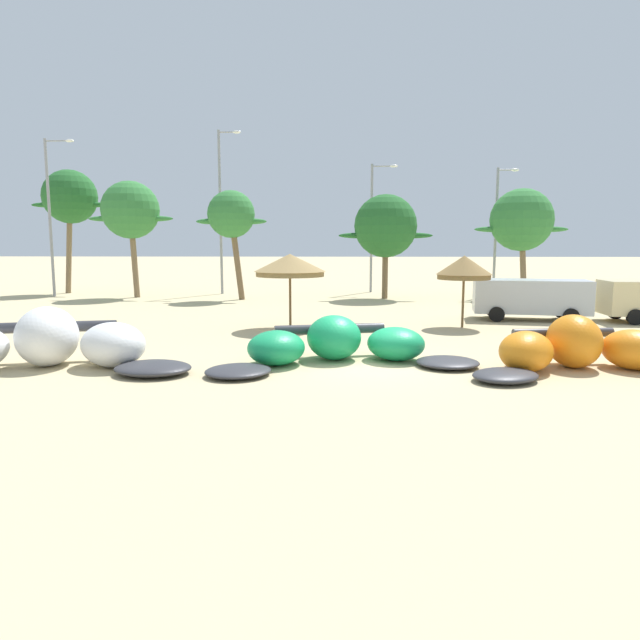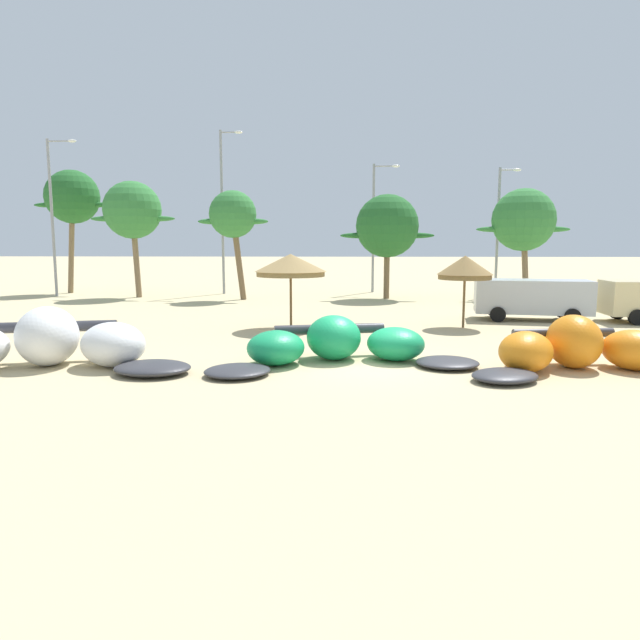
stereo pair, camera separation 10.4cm
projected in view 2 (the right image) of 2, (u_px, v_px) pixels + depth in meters
The scene contains 16 objects.
ground_plane at pixel (368, 363), 16.57m from camera, with size 260.00×260.00×0.00m, color #C6B284.
kite_far_left at pixel (43, 346), 15.81m from camera, with size 8.40×4.88×1.70m.
kite_left at pixel (337, 345), 16.67m from camera, with size 7.92×4.57×1.34m.
kite_left_of_center at pixel (581, 350), 15.56m from camera, with size 7.21×3.71×1.50m.
beach_umbrella_near_van at pixel (291, 265), 22.92m from camera, with size 2.90×2.90×3.05m.
beach_umbrella_middle at pixel (465, 267), 23.28m from camera, with size 2.27×2.27×2.98m.
parked_car_second at pixel (529, 296), 25.74m from camera, with size 5.25×2.79×1.84m.
palm_leftmost at pixel (72, 198), 39.08m from camera, with size 5.49×3.66×8.47m.
palm_left at pixel (132, 211), 36.10m from camera, with size 5.46×3.64×7.39m.
palm_left_of_gap at pixel (233, 216), 34.65m from camera, with size 4.34×2.89×6.68m.
palm_center_left at pixel (387, 226), 35.31m from camera, with size 5.87×3.91×6.49m.
palm_center_right at pixel (524, 220), 35.05m from camera, with size 5.77×3.85×6.84m.
lamppost_west at pixel (54, 210), 36.64m from camera, with size 1.97×0.24×10.06m.
lamppost_west_center at pixel (224, 205), 38.54m from camera, with size 1.58×0.24×10.97m.
lamppost_east_center at pixel (376, 221), 39.98m from camera, with size 1.88×0.24×8.95m.
lamppost_east at pixel (500, 225), 37.77m from camera, with size 1.47×0.24×8.41m.
Camera 2 is at (-0.76, -16.29, 3.49)m, focal length 31.90 mm.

